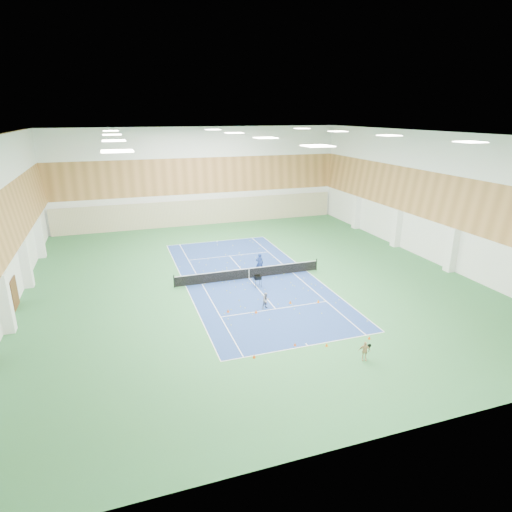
{
  "coord_description": "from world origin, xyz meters",
  "views": [
    {
      "loc": [
        -10.35,
        -32.73,
        13.56
      ],
      "look_at": [
        0.61,
        -0.08,
        2.0
      ],
      "focal_mm": 30.0,
      "sensor_mm": 36.0,
      "label": 1
    }
  ],
  "objects_px": {
    "tennis_net": "(249,272)",
    "child_apron": "(365,351)",
    "coach": "(260,263)",
    "ball_cart": "(258,281)",
    "child_court": "(266,300)"
  },
  "relations": [
    {
      "from": "ball_cart",
      "to": "child_apron",
      "type": "bearing_deg",
      "value": -76.26
    },
    {
      "from": "coach",
      "to": "ball_cart",
      "type": "height_order",
      "value": "coach"
    },
    {
      "from": "tennis_net",
      "to": "child_apron",
      "type": "relative_size",
      "value": 10.77
    },
    {
      "from": "tennis_net",
      "to": "coach",
      "type": "distance_m",
      "value": 1.67
    },
    {
      "from": "coach",
      "to": "ball_cart",
      "type": "bearing_deg",
      "value": 82.07
    },
    {
      "from": "tennis_net",
      "to": "ball_cart",
      "type": "bearing_deg",
      "value": -87.26
    },
    {
      "from": "child_court",
      "to": "coach",
      "type": "bearing_deg",
      "value": 60.59
    },
    {
      "from": "tennis_net",
      "to": "ball_cart",
      "type": "distance_m",
      "value": 2.0
    },
    {
      "from": "coach",
      "to": "ball_cart",
      "type": "distance_m",
      "value": 3.25
    },
    {
      "from": "child_apron",
      "to": "ball_cart",
      "type": "distance_m",
      "value": 12.55
    },
    {
      "from": "coach",
      "to": "child_court",
      "type": "distance_m",
      "value": 7.28
    },
    {
      "from": "coach",
      "to": "child_court",
      "type": "xyz_separation_m",
      "value": [
        -1.92,
        -7.02,
        -0.31
      ]
    },
    {
      "from": "tennis_net",
      "to": "child_apron",
      "type": "distance_m",
      "value": 14.53
    },
    {
      "from": "coach",
      "to": "child_court",
      "type": "height_order",
      "value": "coach"
    },
    {
      "from": "coach",
      "to": "tennis_net",
      "type": "bearing_deg",
      "value": 51.26
    }
  ]
}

